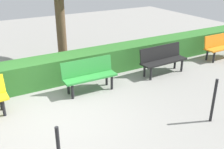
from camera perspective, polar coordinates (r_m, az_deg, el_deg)
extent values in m
plane|color=gray|center=(6.14, -12.76, -9.08)|extent=(23.48, 23.48, 0.00)
cube|color=orange|center=(10.16, 22.56, 5.35)|extent=(1.37, 0.42, 0.05)
cube|color=orange|center=(10.21, 21.94, 6.91)|extent=(1.37, 0.11, 0.42)
cylinder|color=black|center=(9.73, 21.06, 3.47)|extent=(0.07, 0.07, 0.39)
cylinder|color=black|center=(9.91, 19.76, 4.00)|extent=(0.07, 0.07, 0.39)
cube|color=black|center=(8.24, 11.14, 2.81)|extent=(1.56, 0.47, 0.05)
cube|color=black|center=(8.29, 10.38, 4.73)|extent=(1.55, 0.15, 0.42)
cylinder|color=black|center=(8.63, 14.77, 1.86)|extent=(0.07, 0.07, 0.39)
cylinder|color=black|center=(8.82, 13.40, 2.47)|extent=(0.07, 0.07, 0.39)
cylinder|color=black|center=(7.82, 8.34, 0.16)|extent=(0.07, 0.07, 0.39)
cylinder|color=black|center=(8.03, 6.99, 0.87)|extent=(0.07, 0.07, 0.39)
cube|color=#2D8C38|center=(6.98, -4.72, -0.59)|extent=(1.44, 0.45, 0.05)
cube|color=#2D8C38|center=(7.05, -5.42, 1.71)|extent=(1.44, 0.13, 0.42)
cylinder|color=black|center=(7.18, -0.04, -1.74)|extent=(0.07, 0.07, 0.39)
cylinder|color=black|center=(7.42, -1.16, -0.89)|extent=(0.07, 0.07, 0.39)
cylinder|color=black|center=(6.76, -8.51, -3.67)|extent=(0.07, 0.07, 0.39)
cylinder|color=black|center=(7.02, -9.39, -2.69)|extent=(0.07, 0.07, 0.39)
cylinder|color=black|center=(6.45, -22.28, -6.69)|extent=(0.07, 0.07, 0.39)
cylinder|color=black|center=(6.71, -22.77, -5.57)|extent=(0.07, 0.07, 0.39)
cube|color=#2D6B28|center=(7.88, -8.80, 1.70)|extent=(19.48, 0.76, 0.74)
cylinder|color=brown|center=(9.01, -10.97, 10.60)|extent=(0.31, 0.31, 2.65)
cylinder|color=black|center=(6.03, 21.00, -5.29)|extent=(0.06, 0.06, 1.00)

